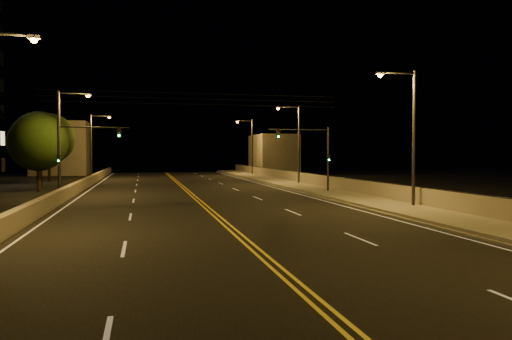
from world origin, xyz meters
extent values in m
cube|color=black|center=(0.00, 20.00, 0.01)|extent=(18.00, 120.00, 0.02)
cube|color=gray|center=(10.80, 20.00, 0.15)|extent=(3.60, 120.00, 0.30)
cube|color=gray|center=(8.93, 20.00, 0.07)|extent=(0.14, 120.00, 0.15)
cube|color=gray|center=(12.45, 20.00, 0.80)|extent=(0.30, 120.00, 1.00)
cube|color=gray|center=(-9.30, 20.00, 0.46)|extent=(0.45, 120.00, 0.93)
cube|color=slate|center=(16.50, 69.44, 3.13)|extent=(6.00, 10.00, 6.25)
cube|color=slate|center=(-16.00, 73.25, 4.06)|extent=(8.00, 8.00, 8.13)
cylinder|color=black|center=(12.45, 20.00, 1.33)|extent=(0.06, 120.00, 0.06)
cube|color=silver|center=(-8.60, 20.00, 0.02)|extent=(0.12, 116.00, 0.00)
cube|color=silver|center=(8.60, 20.00, 0.02)|extent=(0.12, 116.00, 0.00)
cube|color=gold|center=(-0.15, 20.00, 0.02)|extent=(0.12, 116.00, 0.00)
cube|color=gold|center=(0.15, 20.00, 0.02)|extent=(0.12, 116.00, 0.00)
cube|color=silver|center=(-4.50, 10.50, 0.02)|extent=(0.12, 3.00, 0.00)
cube|color=silver|center=(-4.50, 19.50, 0.02)|extent=(0.12, 3.00, 0.00)
cube|color=silver|center=(-4.50, 28.50, 0.02)|extent=(0.12, 3.00, 0.00)
cube|color=silver|center=(-4.50, 37.50, 0.02)|extent=(0.12, 3.00, 0.00)
cube|color=silver|center=(-4.50, 46.50, 0.02)|extent=(0.12, 3.00, 0.00)
cube|color=silver|center=(-4.50, 55.50, 0.02)|extent=(0.12, 3.00, 0.00)
cube|color=silver|center=(-4.50, 64.50, 0.02)|extent=(0.12, 3.00, 0.00)
cube|color=silver|center=(-4.50, 73.50, 0.02)|extent=(0.12, 3.00, 0.00)
cube|color=silver|center=(4.50, 10.50, 0.02)|extent=(0.12, 3.00, 0.00)
cube|color=silver|center=(4.50, 19.50, 0.02)|extent=(0.12, 3.00, 0.00)
cube|color=silver|center=(4.50, 28.50, 0.02)|extent=(0.12, 3.00, 0.00)
cube|color=silver|center=(4.50, 37.50, 0.02)|extent=(0.12, 3.00, 0.00)
cube|color=silver|center=(4.50, 46.50, 0.02)|extent=(0.12, 3.00, 0.00)
cube|color=silver|center=(4.50, 55.50, 0.02)|extent=(0.12, 3.00, 0.00)
cube|color=silver|center=(4.50, 64.50, 0.02)|extent=(0.12, 3.00, 0.00)
cube|color=silver|center=(4.50, 73.50, 0.02)|extent=(0.12, 3.00, 0.00)
cylinder|color=#2D2D33|center=(11.80, 19.02, 4.11)|extent=(0.20, 0.20, 8.21)
cylinder|color=#2D2D33|center=(10.70, 19.02, 8.06)|extent=(2.20, 0.12, 0.12)
cube|color=#2D2D33|center=(9.60, 19.02, 7.99)|extent=(0.50, 0.25, 0.14)
sphere|color=#FF9E2D|center=(9.60, 19.02, 7.89)|extent=(0.28, 0.28, 0.28)
cylinder|color=#2D2D33|center=(11.80, 41.31, 4.11)|extent=(0.20, 0.20, 8.21)
cylinder|color=#2D2D33|center=(10.70, 41.31, 8.06)|extent=(2.20, 0.12, 0.12)
cube|color=#2D2D33|center=(9.60, 41.31, 7.99)|extent=(0.50, 0.25, 0.14)
sphere|color=#FF9E2D|center=(9.60, 41.31, 7.89)|extent=(0.28, 0.28, 0.28)
cylinder|color=#2D2D33|center=(11.80, 63.71, 4.11)|extent=(0.20, 0.20, 8.21)
cylinder|color=#2D2D33|center=(10.70, 63.71, 8.06)|extent=(2.20, 0.12, 0.12)
cube|color=#2D2D33|center=(9.60, 63.71, 7.99)|extent=(0.50, 0.25, 0.14)
sphere|color=#FF9E2D|center=(9.60, 63.71, 7.89)|extent=(0.28, 0.28, 0.28)
cylinder|color=#2D2D33|center=(-9.10, 13.73, 8.06)|extent=(2.20, 0.12, 0.12)
cube|color=#2D2D33|center=(-8.00, 13.73, 7.99)|extent=(0.50, 0.25, 0.14)
sphere|color=#FF9E2D|center=(-8.00, 13.73, 7.89)|extent=(0.28, 0.28, 0.28)
cylinder|color=#2D2D33|center=(-10.20, 33.76, 4.11)|extent=(0.20, 0.20, 8.21)
cylinder|color=#2D2D33|center=(-9.10, 33.76, 8.06)|extent=(2.20, 0.12, 0.12)
cube|color=#2D2D33|center=(-8.00, 33.76, 7.99)|extent=(0.50, 0.25, 0.14)
sphere|color=#FF9E2D|center=(-8.00, 33.76, 7.89)|extent=(0.28, 0.28, 0.28)
cylinder|color=#2D2D33|center=(-10.20, 58.40, 4.11)|extent=(0.20, 0.20, 8.21)
cylinder|color=#2D2D33|center=(-9.10, 58.40, 8.06)|extent=(2.20, 0.12, 0.12)
cube|color=#2D2D33|center=(-8.00, 58.40, 7.99)|extent=(0.50, 0.25, 0.14)
sphere|color=#FF9E2D|center=(-8.00, 58.40, 7.89)|extent=(0.28, 0.28, 0.28)
cylinder|color=#2D2D33|center=(11.00, 30.92, 2.74)|extent=(0.18, 0.18, 5.49)
cylinder|color=#2D2D33|center=(8.50, 30.92, 5.29)|extent=(5.00, 0.10, 0.10)
cube|color=black|center=(6.75, 30.92, 4.94)|extent=(0.28, 0.18, 0.80)
sphere|color=#19FF4C|center=(6.75, 30.81, 4.69)|extent=(0.14, 0.14, 0.14)
cube|color=black|center=(11.00, 30.77, 3.00)|extent=(0.22, 0.14, 0.55)
cylinder|color=#2D2D33|center=(-9.80, 30.92, 2.74)|extent=(0.18, 0.18, 5.49)
cylinder|color=#2D2D33|center=(-7.30, 30.92, 5.29)|extent=(5.00, 0.10, 0.10)
cube|color=black|center=(-5.55, 30.92, 4.94)|extent=(0.28, 0.18, 0.80)
sphere|color=#19FF4C|center=(-5.55, 30.81, 4.69)|extent=(0.14, 0.14, 0.14)
cube|color=black|center=(-9.80, 30.77, 3.00)|extent=(0.22, 0.14, 0.55)
cylinder|color=black|center=(0.00, 29.50, 7.00)|extent=(22.00, 0.03, 0.03)
cylinder|color=black|center=(0.00, 29.50, 7.40)|extent=(22.00, 0.03, 0.03)
cylinder|color=black|center=(0.00, 29.50, 7.80)|extent=(22.00, 0.03, 0.03)
cylinder|color=black|center=(-12.76, 39.20, 1.20)|extent=(0.36, 0.36, 2.39)
sphere|color=black|center=(-12.76, 39.20, 4.32)|extent=(5.06, 5.06, 5.06)
cylinder|color=black|center=(-14.12, 47.08, 1.34)|extent=(0.36, 0.36, 2.67)
sphere|color=black|center=(-14.12, 47.08, 4.82)|extent=(5.64, 5.64, 5.64)
cylinder|color=black|center=(-14.70, 55.48, 1.42)|extent=(0.36, 0.36, 2.84)
sphere|color=black|center=(-14.70, 55.48, 5.12)|extent=(5.99, 5.99, 5.99)
camera|label=1|loc=(-3.82, -7.64, 3.42)|focal=35.00mm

